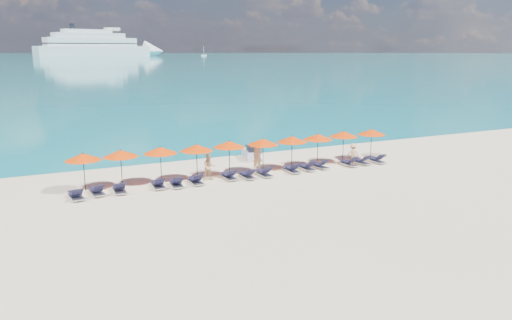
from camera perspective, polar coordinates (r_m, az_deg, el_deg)
name	(u,v)px	position (r m, az deg, el deg)	size (l,w,h in m)	color
ground	(278,190)	(29.23, 2.54, -3.45)	(1400.00, 1400.00, 0.00)	beige
sea	(25,56)	(684.94, -24.91, 10.77)	(1600.00, 1300.00, 0.01)	#1FA9B2
cruise_ship	(105,47)	(575.45, -16.84, 12.30)	(145.05, 58.72, 40.08)	white
sailboat_near	(132,55)	(614.26, -14.00, 11.57)	(5.79, 1.93, 10.61)	white
sailboat_far	(204,55)	(590.14, -5.98, 11.85)	(6.12, 2.04, 11.22)	white
jetski	(251,154)	(37.45, -0.61, 0.72)	(1.50, 2.69, 0.90)	silver
beachgoer_a	(257,156)	(33.65, 0.17, 0.43)	(0.72, 0.47, 1.97)	#E0AE76
beachgoer_b	(209,167)	(31.29, -5.37, -0.83)	(0.82, 0.47, 1.68)	#E0AE76
beachgoer_c	(353,154)	(36.42, 11.00, 0.73)	(0.95, 0.44, 1.47)	#E0AE76
umbrella_0	(83,157)	(30.26, -19.17, 0.34)	(2.10, 2.10, 2.28)	black
umbrella_1	(121,153)	(30.60, -15.23, 0.73)	(2.10, 2.10, 2.28)	black
umbrella_2	(160,150)	(31.00, -10.89, 1.10)	(2.10, 2.10, 2.28)	black
umbrella_3	(197,148)	(31.46, -6.81, 1.40)	(2.10, 2.10, 2.28)	black
umbrella_4	(229,144)	(32.46, -3.08, 1.82)	(2.10, 2.10, 2.28)	black
umbrella_5	(263,142)	(33.24, 0.82, 2.09)	(2.10, 2.10, 2.28)	black
umbrella_6	(292,139)	(34.28, 4.14, 2.38)	(2.10, 2.10, 2.28)	black
umbrella_7	(318,137)	(35.40, 7.09, 2.64)	(2.10, 2.10, 2.28)	black
umbrella_8	(344,134)	(36.84, 9.98, 2.94)	(2.10, 2.10, 2.28)	black
umbrella_9	(372,132)	(38.19, 13.08, 3.14)	(2.10, 2.10, 2.28)	black
lounger_0	(76,195)	(29.16, -19.89, -3.77)	(0.79, 1.75, 0.66)	silver
lounger_1	(97,191)	(29.62, -17.74, -3.37)	(0.76, 1.75, 0.66)	silver
lounger_2	(119,189)	(29.68, -15.36, -3.18)	(0.68, 1.72, 0.66)	silver
lounger_3	(158,184)	(30.14, -11.12, -2.72)	(0.73, 1.74, 0.66)	silver
lounger_4	(176,183)	(30.23, -9.10, -2.60)	(0.79, 1.76, 0.66)	silver
lounger_5	(195,180)	(30.67, -6.93, -2.31)	(0.64, 1.71, 0.66)	silver
lounger_6	(229,176)	(31.58, -3.13, -1.80)	(0.64, 1.71, 0.66)	silver
lounger_7	(247,175)	(31.76, -1.03, -1.70)	(0.63, 1.70, 0.66)	silver
lounger_8	(263,173)	(32.29, 0.86, -1.46)	(0.66, 1.71, 0.66)	silver
lounger_9	(292,169)	(33.35, 4.10, -1.03)	(0.71, 1.73, 0.66)	silver
lounger_10	(306,167)	(34.05, 5.77, -0.78)	(0.62, 1.70, 0.66)	silver
lounger_11	(319,165)	(34.70, 7.21, -0.57)	(0.77, 1.75, 0.66)	silver
lounger_12	(348,163)	(35.72, 10.49, -0.30)	(0.67, 1.72, 0.66)	silver
lounger_13	(361,161)	(36.44, 11.86, -0.10)	(0.73, 1.74, 0.66)	silver
lounger_14	(376,160)	(37.15, 13.57, 0.05)	(0.75, 1.74, 0.66)	silver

